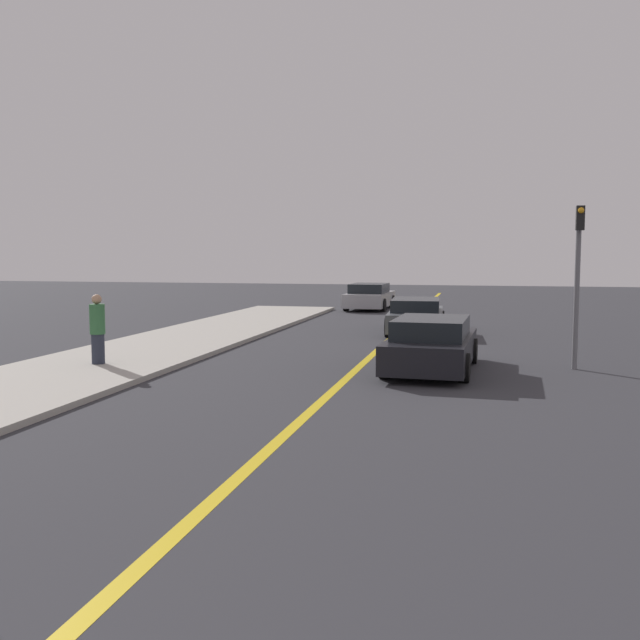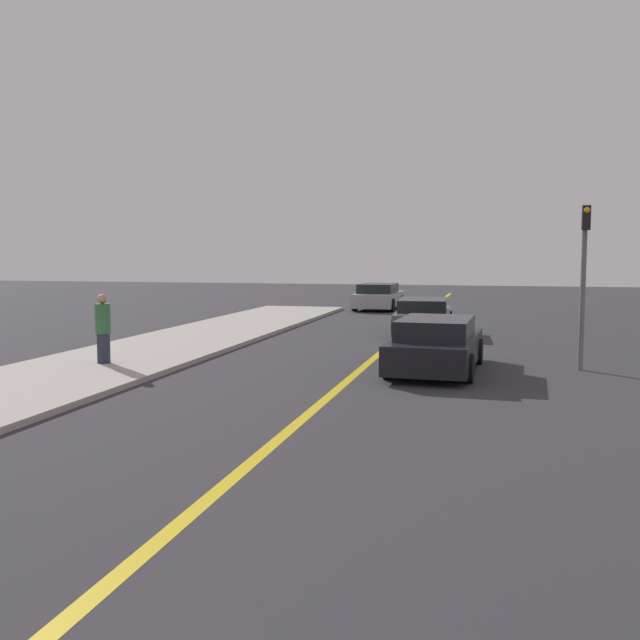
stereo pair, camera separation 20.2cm
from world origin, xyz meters
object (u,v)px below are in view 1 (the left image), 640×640
(car_near_right_lane, at_px, (432,345))
(traffic_light, at_px, (578,269))
(car_ahead_center, at_px, (416,316))
(pedestrian_far_standing, at_px, (98,329))
(car_far_distant, at_px, (370,297))

(car_near_right_lane, height_order, traffic_light, traffic_light)
(car_ahead_center, distance_m, pedestrian_far_standing, 11.22)
(car_far_distant, height_order, pedestrian_far_standing, pedestrian_far_standing)
(car_near_right_lane, xyz_separation_m, car_far_distant, (-4.17, 17.41, 0.00))
(pedestrian_far_standing, relative_size, traffic_light, 0.43)
(car_ahead_center, height_order, traffic_light, traffic_light)
(car_ahead_center, height_order, car_far_distant, car_far_distant)
(traffic_light, bearing_deg, car_ahead_center, 122.29)
(car_near_right_lane, relative_size, pedestrian_far_standing, 2.71)
(pedestrian_far_standing, bearing_deg, traffic_light, 12.26)
(car_ahead_center, relative_size, traffic_light, 1.22)
(car_ahead_center, xyz_separation_m, pedestrian_far_standing, (-6.53, -9.12, 0.34))
(car_near_right_lane, xyz_separation_m, traffic_light, (3.22, 0.92, 1.72))
(car_near_right_lane, relative_size, car_far_distant, 1.03)
(car_far_distant, bearing_deg, traffic_light, -64.18)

